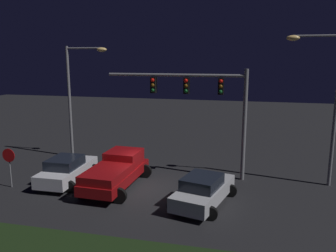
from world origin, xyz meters
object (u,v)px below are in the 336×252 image
Objects in this scene: car_sedan at (203,190)px; car_sedan_far at (67,170)px; traffic_signal_gantry at (203,96)px; street_lamp_right at (326,92)px; pickup_truck at (117,169)px; street_lamp_left at (77,88)px; stop_sign at (9,160)px.

car_sedan_far is (-8.10, 1.30, 0.00)m from car_sedan.
street_lamp_right is at bearing 1.59° from traffic_signal_gantry.
street_lamp_left reaches higher than pickup_truck.
traffic_signal_gantry reaches higher than stop_sign.
pickup_truck is at bearing -148.10° from traffic_signal_gantry.
traffic_signal_gantry is at bearing 22.63° from stop_sign.
stop_sign is at bearing -165.33° from street_lamp_right.
street_lamp_right is at bearing 14.67° from stop_sign.
street_lamp_right reaches higher than car_sedan_far.
traffic_signal_gantry is 3.73× the size of stop_sign.
car_sedan is at bearing -145.03° from street_lamp_right.
car_sedan is 0.60× the size of street_lamp_left.
pickup_truck is at bearing -165.28° from street_lamp_right.
stop_sign is (-2.63, -1.48, 0.82)m from car_sedan_far.
street_lamp_left is at bearing 18.13° from car_sedan_far.
traffic_signal_gantry is at bearing -13.24° from street_lamp_left.
stop_sign reaches higher than pickup_truck.
street_lamp_left is 15.89m from street_lamp_right.
traffic_signal_gantry is (4.36, 2.71, 3.90)m from pickup_truck.
car_sedan is at bearing -32.26° from street_lamp_left.
car_sedan is at bearing 0.96° from stop_sign.
street_lamp_right reaches higher than car_sedan.
car_sedan_far is 0.53× the size of street_lamp_right.
street_lamp_left is (-1.66, 4.86, 4.28)m from car_sedan_far.
street_lamp_right reaches higher than traffic_signal_gantry.
car_sedan_far is 6.68m from street_lamp_left.
car_sedan_far is at bearing -168.38° from street_lamp_right.
car_sedan_far is 3.13m from stop_sign.
car_sedan is 0.57× the size of traffic_signal_gantry.
traffic_signal_gantry reaches higher than pickup_truck.
pickup_truck reaches higher than car_sedan_far.
pickup_truck is 3.09m from car_sedan_far.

